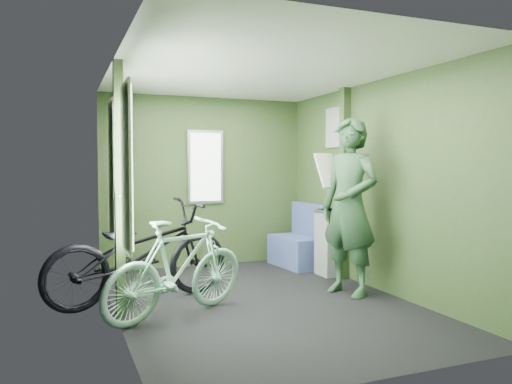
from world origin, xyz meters
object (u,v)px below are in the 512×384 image
passenger (349,207)px  waste_box (329,242)px  bicycle_black (141,303)px  bicycle_mint (179,318)px  bench_seat (298,248)px

passenger → waste_box: passenger is taller
bicycle_black → waste_box: waste_box is taller
bicycle_mint → passenger: (1.87, 0.16, 0.94)m
passenger → bench_seat: passenger is taller
bench_seat → passenger: bearing=-102.0°
passenger → bench_seat: (0.16, 1.54, -0.68)m
passenger → bench_seat: size_ratio=2.18×
bicycle_black → passenger: passenger is taller
bicycle_black → bicycle_mint: bicycle_black is taller
bicycle_mint → bicycle_black: bearing=-3.7°
bicycle_black → waste_box: bearing=-93.7°
waste_box → passenger: bearing=-107.1°
waste_box → bench_seat: bearing=100.2°
bicycle_black → waste_box: (2.38, 0.42, 0.41)m
bench_seat → bicycle_mint: bearing=-146.1°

